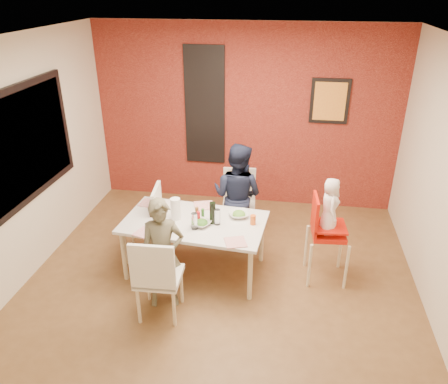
% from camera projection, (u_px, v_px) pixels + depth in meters
% --- Properties ---
extents(ground, '(4.50, 4.50, 0.00)m').
position_uv_depth(ground, '(220.00, 284.00, 5.08)').
color(ground, brown).
rests_on(ground, ground).
extents(ceiling, '(4.50, 4.50, 0.02)m').
position_uv_depth(ceiling, '(219.00, 41.00, 3.90)').
color(ceiling, silver).
rests_on(ceiling, wall_back).
extents(wall_back, '(4.50, 0.02, 2.70)m').
position_uv_depth(wall_back, '(245.00, 117.00, 6.48)').
color(wall_back, beige).
rests_on(wall_back, ground).
extents(wall_front, '(4.50, 0.02, 2.70)m').
position_uv_depth(wall_front, '(152.00, 338.00, 2.49)').
color(wall_front, beige).
rests_on(wall_front, ground).
extents(wall_left, '(0.02, 4.50, 2.70)m').
position_uv_depth(wall_left, '(19.00, 165.00, 4.81)').
color(wall_left, beige).
rests_on(wall_left, ground).
extents(brick_accent_wall, '(4.50, 0.02, 2.70)m').
position_uv_depth(brick_accent_wall, '(245.00, 118.00, 6.47)').
color(brick_accent_wall, maroon).
rests_on(brick_accent_wall, ground).
extents(picture_window_frame, '(0.05, 1.70, 1.30)m').
position_uv_depth(picture_window_frame, '(28.00, 142.00, 4.90)').
color(picture_window_frame, black).
rests_on(picture_window_frame, wall_left).
extents(picture_window_pane, '(0.02, 1.55, 1.15)m').
position_uv_depth(picture_window_pane, '(29.00, 142.00, 4.90)').
color(picture_window_pane, black).
rests_on(picture_window_pane, wall_left).
extents(glassblock_strip, '(0.55, 0.03, 1.70)m').
position_uv_depth(glassblock_strip, '(205.00, 106.00, 6.47)').
color(glassblock_strip, silver).
rests_on(glassblock_strip, wall_back).
extents(glassblock_surround, '(0.60, 0.03, 1.76)m').
position_uv_depth(glassblock_surround, '(205.00, 106.00, 6.47)').
color(glassblock_surround, black).
rests_on(glassblock_surround, wall_back).
extents(art_print_frame, '(0.54, 0.03, 0.64)m').
position_uv_depth(art_print_frame, '(330.00, 101.00, 6.14)').
color(art_print_frame, black).
rests_on(art_print_frame, wall_back).
extents(art_print_canvas, '(0.44, 0.01, 0.54)m').
position_uv_depth(art_print_canvas, '(330.00, 101.00, 6.13)').
color(art_print_canvas, gold).
rests_on(art_print_canvas, wall_back).
extents(dining_table, '(1.70, 1.04, 0.68)m').
position_uv_depth(dining_table, '(194.00, 225.00, 5.07)').
color(dining_table, silver).
rests_on(dining_table, ground).
extents(chair_near, '(0.47, 0.47, 0.96)m').
position_uv_depth(chair_near, '(157.00, 275.00, 4.35)').
color(chair_near, silver).
rests_on(chair_near, ground).
extents(chair_far, '(0.47, 0.47, 0.94)m').
position_uv_depth(chair_far, '(239.00, 200.00, 5.88)').
color(chair_far, beige).
rests_on(chair_far, ground).
extents(chair_left, '(0.49, 0.49, 0.96)m').
position_uv_depth(chair_left, '(148.00, 219.00, 5.37)').
color(chair_left, silver).
rests_on(chair_left, ground).
extents(high_chair, '(0.48, 0.48, 1.05)m').
position_uv_depth(high_chair, '(324.00, 231.00, 4.94)').
color(high_chair, red).
rests_on(high_chair, ground).
extents(child_near, '(0.52, 0.41, 1.25)m').
position_uv_depth(child_near, '(163.00, 254.00, 4.53)').
color(child_near, brown).
rests_on(child_near, ground).
extents(child_far, '(0.82, 0.72, 1.40)m').
position_uv_depth(child_far, '(237.00, 196.00, 5.58)').
color(child_far, black).
rests_on(child_far, ground).
extents(toddler, '(0.25, 0.34, 0.65)m').
position_uv_depth(toddler, '(330.00, 206.00, 4.80)').
color(toddler, white).
rests_on(toddler, high_chair).
extents(plate_near_left, '(0.27, 0.27, 0.01)m').
position_uv_depth(plate_near_left, '(145.00, 233.00, 4.80)').
color(plate_near_left, white).
rests_on(plate_near_left, dining_table).
extents(plate_far_mid, '(0.29, 0.29, 0.01)m').
position_uv_depth(plate_far_mid, '(204.00, 205.00, 5.38)').
color(plate_far_mid, white).
rests_on(plate_far_mid, dining_table).
extents(plate_near_right, '(0.28, 0.28, 0.01)m').
position_uv_depth(plate_near_right, '(236.00, 242.00, 4.63)').
color(plate_near_right, white).
rests_on(plate_near_right, dining_table).
extents(plate_far_left, '(0.25, 0.25, 0.01)m').
position_uv_depth(plate_far_left, '(149.00, 203.00, 5.44)').
color(plate_far_left, white).
rests_on(plate_far_left, dining_table).
extents(salad_bowl_a, '(0.28, 0.28, 0.05)m').
position_uv_depth(salad_bowl_a, '(201.00, 223.00, 4.95)').
color(salad_bowl_a, silver).
rests_on(salad_bowl_a, dining_table).
extents(salad_bowl_b, '(0.29, 0.29, 0.06)m').
position_uv_depth(salad_bowl_b, '(239.00, 214.00, 5.13)').
color(salad_bowl_b, white).
rests_on(salad_bowl_b, dining_table).
extents(wine_bottle, '(0.07, 0.07, 0.26)m').
position_uv_depth(wine_bottle, '(213.00, 213.00, 4.95)').
color(wine_bottle, black).
rests_on(wine_bottle, dining_table).
extents(wine_glass_a, '(0.07, 0.07, 0.20)m').
position_uv_depth(wine_glass_a, '(194.00, 221.00, 4.84)').
color(wine_glass_a, white).
rests_on(wine_glass_a, dining_table).
extents(wine_glass_b, '(0.07, 0.07, 0.19)m').
position_uv_depth(wine_glass_b, '(217.00, 217.00, 4.94)').
color(wine_glass_b, white).
rests_on(wine_glass_b, dining_table).
extents(paper_towel_roll, '(0.11, 0.11, 0.26)m').
position_uv_depth(paper_towel_roll, '(176.00, 209.00, 5.04)').
color(paper_towel_roll, white).
rests_on(paper_towel_roll, dining_table).
extents(condiment_red, '(0.04, 0.04, 0.15)m').
position_uv_depth(condiment_red, '(199.00, 217.00, 4.97)').
color(condiment_red, red).
rests_on(condiment_red, dining_table).
extents(condiment_green, '(0.03, 0.03, 0.14)m').
position_uv_depth(condiment_green, '(203.00, 214.00, 5.05)').
color(condiment_green, '#2B6D24').
rests_on(condiment_green, dining_table).
extents(condiment_brown, '(0.04, 0.04, 0.15)m').
position_uv_depth(condiment_brown, '(197.00, 213.00, 5.05)').
color(condiment_brown, brown).
rests_on(condiment_brown, dining_table).
extents(sippy_cup, '(0.07, 0.07, 0.11)m').
position_uv_depth(sippy_cup, '(253.00, 220.00, 4.96)').
color(sippy_cup, orange).
rests_on(sippy_cup, dining_table).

